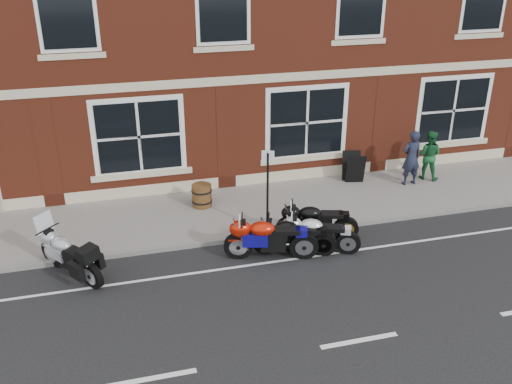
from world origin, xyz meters
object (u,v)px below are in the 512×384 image
at_px(moto_naked_black, 293,235).
at_px(a_board_sign, 353,167).
at_px(pedestrian_left, 411,158).
at_px(parking_sign, 268,186).
at_px(moto_touring_silver, 69,253).
at_px(moto_sport_red, 269,237).
at_px(moto_sport_black, 316,220).
at_px(barrel_planter, 202,195).
at_px(pedestrian_right, 429,155).
at_px(moto_sport_silver, 317,232).

bearing_deg(moto_naked_black, a_board_sign, -22.57).
distance_m(pedestrian_left, parking_sign, 5.36).
height_order(moto_touring_silver, a_board_sign, moto_touring_silver).
height_order(moto_sport_red, moto_naked_black, moto_sport_red).
bearing_deg(moto_touring_silver, pedestrian_left, -22.86).
bearing_deg(moto_touring_silver, moto_sport_black, -35.37).
bearing_deg(pedestrian_left, moto_naked_black, 28.94).
height_order(moto_naked_black, barrel_planter, moto_naked_black).
bearing_deg(a_board_sign, parking_sign, -133.76).
xyz_separation_m(moto_touring_silver, pedestrian_right, (10.67, 2.70, 0.32)).
xyz_separation_m(moto_touring_silver, parking_sign, (4.88, 0.68, 0.82)).
bearing_deg(moto_sport_black, moto_sport_silver, 178.87).
bearing_deg(moto_touring_silver, moto_sport_silver, -41.20).
bearing_deg(pedestrian_right, pedestrian_left, 58.75).
relative_size(pedestrian_right, a_board_sign, 1.66).
relative_size(moto_touring_silver, pedestrian_left, 1.06).
relative_size(moto_naked_black, pedestrian_right, 1.27).
height_order(moto_sport_red, a_board_sign, a_board_sign).
bearing_deg(pedestrian_right, a_board_sign, 31.30).
xyz_separation_m(moto_sport_black, pedestrian_left, (3.92, 2.31, 0.43)).
bearing_deg(moto_sport_silver, moto_touring_silver, 107.80).
bearing_deg(barrel_planter, pedestrian_left, -0.98).
xyz_separation_m(moto_touring_silver, moto_sport_silver, (5.83, -0.46, -0.05)).
relative_size(moto_touring_silver, pedestrian_right, 1.16).
relative_size(pedestrian_right, barrel_planter, 2.42).
xyz_separation_m(moto_sport_silver, barrel_planter, (-2.34, 3.02, -0.09)).
height_order(moto_sport_black, pedestrian_left, pedestrian_left).
relative_size(moto_naked_black, a_board_sign, 2.10).
distance_m(pedestrian_left, pedestrian_right, 0.79).
xyz_separation_m(a_board_sign, barrel_planter, (-4.84, -0.50, -0.15)).
bearing_deg(pedestrian_left, moto_sport_silver, 33.12).
distance_m(moto_sport_silver, a_board_sign, 4.32).
xyz_separation_m(moto_touring_silver, moto_naked_black, (5.21, -0.41, -0.05)).
distance_m(pedestrian_right, barrel_planter, 7.20).
bearing_deg(barrel_planter, moto_sport_silver, -52.20).
bearing_deg(moto_sport_red, barrel_planter, 35.32).
bearing_deg(a_board_sign, pedestrian_right, 2.78).
relative_size(pedestrian_left, barrel_planter, 2.66).
bearing_deg(a_board_sign, moto_sport_black, -116.90).
height_order(moto_touring_silver, moto_sport_silver, moto_touring_silver).
height_order(a_board_sign, barrel_planter, a_board_sign).
bearing_deg(parking_sign, moto_naked_black, -51.43).
xyz_separation_m(moto_naked_black, parking_sign, (-0.33, 1.09, 0.87)).
bearing_deg(barrel_planter, pedestrian_right, 1.14).
distance_m(moto_naked_black, pedestrian_left, 5.53).
bearing_deg(a_board_sign, moto_sport_silver, -113.77).
bearing_deg(pedestrian_right, moto_sport_black, 68.87).
relative_size(moto_sport_black, pedestrian_left, 1.21).
distance_m(moto_sport_red, moto_sport_black, 1.52).
xyz_separation_m(moto_sport_black, barrel_planter, (-2.52, 2.42, -0.10)).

